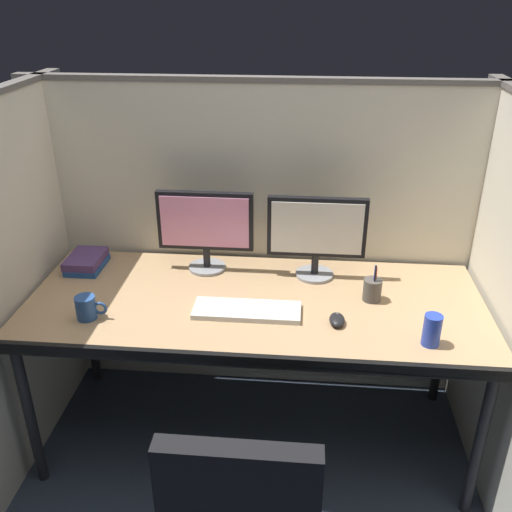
% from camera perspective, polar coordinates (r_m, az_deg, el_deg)
% --- Properties ---
extents(ground_plane, '(8.00, 8.00, 0.00)m').
position_cam_1_polar(ground_plane, '(2.58, -0.76, -22.32)').
color(ground_plane, '#2D3847').
extents(cubicle_partition_rear, '(2.21, 0.06, 1.57)m').
position_cam_1_polar(cubicle_partition_rear, '(2.70, 0.76, 1.20)').
color(cubicle_partition_rear, beige).
rests_on(cubicle_partition_rear, ground).
extents(cubicle_partition_left, '(0.06, 1.41, 1.57)m').
position_cam_1_polar(cubicle_partition_left, '(2.51, -23.63, -3.27)').
color(cubicle_partition_left, beige).
rests_on(cubicle_partition_left, ground).
extents(cubicle_partition_right, '(0.06, 1.41, 1.57)m').
position_cam_1_polar(cubicle_partition_right, '(2.36, 24.60, -5.43)').
color(cubicle_partition_right, beige).
rests_on(cubicle_partition_right, ground).
extents(desk, '(1.90, 0.80, 0.74)m').
position_cam_1_polar(desk, '(2.35, -0.14, -5.70)').
color(desk, tan).
rests_on(desk, ground).
extents(monitor_left, '(0.43, 0.17, 0.37)m').
position_cam_1_polar(monitor_left, '(2.50, -5.20, 3.10)').
color(monitor_left, gray).
rests_on(monitor_left, desk).
extents(monitor_right, '(0.43, 0.17, 0.37)m').
position_cam_1_polar(monitor_right, '(2.44, 6.21, 2.45)').
color(monitor_right, gray).
rests_on(monitor_right, desk).
extents(keyboard_main, '(0.43, 0.15, 0.02)m').
position_cam_1_polar(keyboard_main, '(2.24, -0.94, -5.58)').
color(keyboard_main, silver).
rests_on(keyboard_main, desk).
extents(computer_mouse, '(0.06, 0.10, 0.04)m').
position_cam_1_polar(computer_mouse, '(2.19, 8.28, -6.47)').
color(computer_mouse, black).
rests_on(computer_mouse, desk).
extents(book_stack, '(0.16, 0.21, 0.06)m').
position_cam_1_polar(book_stack, '(2.70, -16.95, -0.54)').
color(book_stack, '#1E478C').
rests_on(book_stack, desk).
extents(coffee_mug, '(0.13, 0.08, 0.09)m').
position_cam_1_polar(coffee_mug, '(2.29, -16.91, -5.07)').
color(coffee_mug, '#264C8C').
rests_on(coffee_mug, desk).
extents(soda_can, '(0.07, 0.07, 0.12)m').
position_cam_1_polar(soda_can, '(2.13, 17.54, -7.24)').
color(soda_can, '#263FB2').
rests_on(soda_can, desk).
extents(pen_cup, '(0.08, 0.08, 0.17)m').
position_cam_1_polar(pen_cup, '(2.36, 11.80, -3.38)').
color(pen_cup, '#4C4742').
rests_on(pen_cup, desk).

